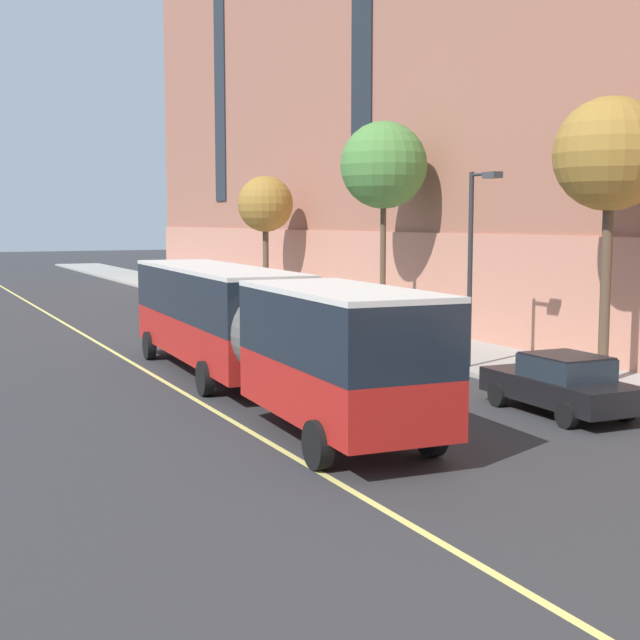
% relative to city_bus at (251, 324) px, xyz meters
% --- Properties ---
extents(ground_plane, '(260.00, 260.00, 0.00)m').
position_rel_city_bus_xyz_m(ground_plane, '(0.36, -4.94, -2.02)').
color(ground_plane, '#303033').
extents(sidewalk, '(4.77, 160.00, 0.15)m').
position_rel_city_bus_xyz_m(sidewalk, '(9.66, -1.94, -1.95)').
color(sidewalk, '#9E9B93').
rests_on(sidewalk, ground).
extents(city_bus, '(3.63, 18.69, 3.47)m').
position_rel_city_bus_xyz_m(city_bus, '(0.00, 0.00, 0.00)').
color(city_bus, red).
rests_on(city_bus, ground).
extents(parked_car_black_0, '(2.11, 4.51, 1.56)m').
position_rel_city_bus_xyz_m(parked_car_black_0, '(6.14, -5.90, -1.24)').
color(parked_car_black_0, black).
rests_on(parked_car_black_0, ground).
extents(parked_car_green_3, '(1.94, 4.78, 1.56)m').
position_rel_city_bus_xyz_m(parked_car_green_3, '(6.15, 5.10, -1.24)').
color(parked_car_green_3, '#23603D').
rests_on(parked_car_green_3, ground).
extents(parked_car_champagne_4, '(1.92, 4.65, 1.56)m').
position_rel_city_bus_xyz_m(parked_car_champagne_4, '(5.93, 17.22, -1.24)').
color(parked_car_champagne_4, '#BCAD89').
rests_on(parked_car_champagne_4, ground).
extents(parked_car_red_6, '(2.03, 4.55, 1.56)m').
position_rel_city_bus_xyz_m(parked_car_red_6, '(5.98, 26.94, -1.24)').
color(parked_car_red_6, '#B21E19').
rests_on(parked_car_red_6, ground).
extents(street_tree_mid_block, '(3.29, 3.29, 8.34)m').
position_rel_city_bus_xyz_m(street_tree_mid_block, '(9.76, -3.54, 4.76)').
color(street_tree_mid_block, brown).
rests_on(street_tree_mid_block, sidewalk).
extents(street_tree_far_uptown, '(3.66, 3.66, 8.93)m').
position_rel_city_bus_xyz_m(street_tree_far_uptown, '(9.76, 9.58, 5.19)').
color(street_tree_far_uptown, brown).
rests_on(street_tree_far_uptown, sidewalk).
extents(street_tree_far_downtown, '(3.09, 3.09, 7.24)m').
position_rel_city_bus_xyz_m(street_tree_far_downtown, '(9.76, 22.71, 3.77)').
color(street_tree_far_downtown, brown).
rests_on(street_tree_far_downtown, sidewalk).
extents(street_lamp, '(0.36, 1.48, 6.33)m').
position_rel_city_bus_xyz_m(street_lamp, '(7.87, 0.35, 2.05)').
color(street_lamp, '#2D2D30').
rests_on(street_lamp, sidewalk).
extents(lane_centerline, '(0.16, 140.00, 0.01)m').
position_rel_city_bus_xyz_m(lane_centerline, '(-1.70, -1.94, -2.02)').
color(lane_centerline, '#E0D66B').
rests_on(lane_centerline, ground).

